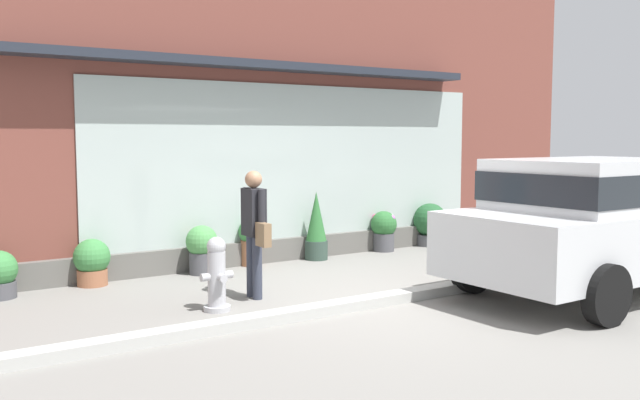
{
  "coord_description": "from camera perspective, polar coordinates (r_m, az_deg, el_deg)",
  "views": [
    {
      "loc": [
        -5.19,
        -6.48,
        1.99
      ],
      "look_at": [
        -0.08,
        1.2,
        1.14
      ],
      "focal_mm": 38.72,
      "sensor_mm": 36.0,
      "label": 1
    }
  ],
  "objects": [
    {
      "name": "potted_plant_window_left",
      "position": [
        11.13,
        -0.31,
        -2.26
      ],
      "size": [
        0.37,
        0.37,
        1.1
      ],
      "color": "#33473D",
      "rests_on": "ground_plane"
    },
    {
      "name": "potted_plant_low_front",
      "position": [
        9.72,
        -18.33,
        -4.83
      ],
      "size": [
        0.48,
        0.48,
        0.63
      ],
      "color": "#9E6042",
      "rests_on": "ground_plane"
    },
    {
      "name": "potted_plant_by_entrance",
      "position": [
        10.12,
        -9.75,
        -3.89
      ],
      "size": [
        0.46,
        0.46,
        0.71
      ],
      "color": "#4C4C51",
      "rests_on": "ground_plane"
    },
    {
      "name": "pedestrian_with_handbag",
      "position": [
        8.45,
        -5.43,
        -2.07
      ],
      "size": [
        0.21,
        0.67,
        1.57
      ],
      "rotation": [
        0.0,
        0.0,
        4.67
      ],
      "color": "#333847",
      "rests_on": "ground_plane"
    },
    {
      "name": "potted_plant_doorstep",
      "position": [
        10.68,
        -5.73,
        -3.28
      ],
      "size": [
        0.39,
        0.39,
        0.72
      ],
      "color": "#9E6042",
      "rests_on": "ground_plane"
    },
    {
      "name": "ground_plane",
      "position": [
        8.54,
        4.98,
        -8.2
      ],
      "size": [
        60.0,
        60.0,
        0.0
      ],
      "primitive_type": "plane",
      "color": "gray"
    },
    {
      "name": "potted_plant_trailing_edge",
      "position": [
        12.75,
        9.08,
        -1.94
      ],
      "size": [
        0.62,
        0.62,
        0.77
      ],
      "color": "#4C4C51",
      "rests_on": "ground_plane"
    },
    {
      "name": "fire_hydrant",
      "position": [
        7.98,
        -8.53,
        -6.14
      ],
      "size": [
        0.38,
        0.35,
        0.85
      ],
      "color": "#B2B2B7",
      "rests_on": "ground_plane"
    },
    {
      "name": "storefront",
      "position": [
        10.99,
        -5.36,
        7.43
      ],
      "size": [
        14.0,
        0.81,
        4.92
      ],
      "color": "brown",
      "rests_on": "ground_plane"
    },
    {
      "name": "curb_strip",
      "position": [
        8.37,
        5.84,
        -8.06
      ],
      "size": [
        14.0,
        0.24,
        0.12
      ],
      "primitive_type": "cube",
      "color": "#B2B2AD",
      "rests_on": "ground_plane"
    },
    {
      "name": "potted_plant_corner_tall",
      "position": [
        12.02,
        5.29,
        -2.43
      ],
      "size": [
        0.45,
        0.45,
        0.7
      ],
      "color": "#4C4C51",
      "rests_on": "ground_plane"
    },
    {
      "name": "parked_car_silver",
      "position": [
        9.32,
        22.11,
        -1.41
      ],
      "size": [
        4.3,
        2.1,
        1.71
      ],
      "rotation": [
        0.0,
        0.0,
        0.01
      ],
      "color": "silver",
      "rests_on": "ground_plane"
    }
  ]
}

